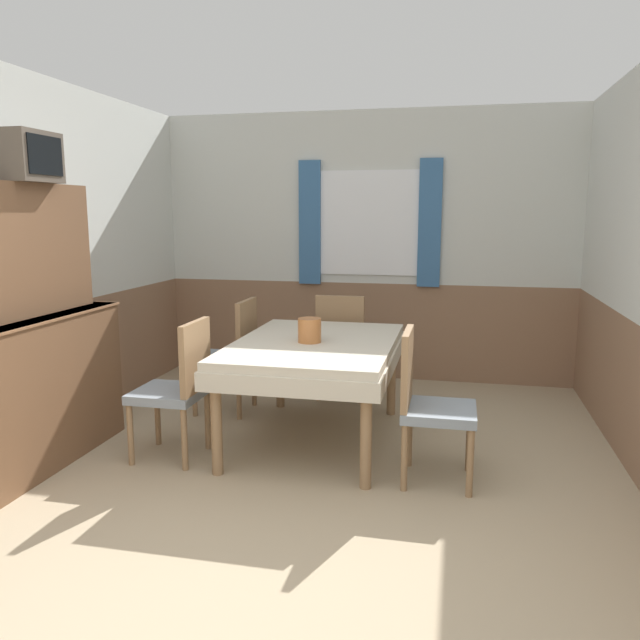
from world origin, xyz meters
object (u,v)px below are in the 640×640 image
chair_left_far (232,352)px  chair_left_near (178,385)px  dining_table (315,355)px  sideboard (24,351)px  chair_head_window (342,343)px  chair_right_near (428,401)px  vase (310,330)px  tv (25,157)px

chair_left_far → chair_left_near: size_ratio=1.00×
dining_table → sideboard: size_ratio=0.89×
chair_left_far → chair_head_window: bearing=-56.0°
chair_right_near → vase: (-0.85, 0.45, 0.32)m
chair_head_window → chair_left_near: bearing=-117.5°
vase → chair_left_near: bearing=-150.4°
chair_right_near → chair_left_near: same height
dining_table → vase: vase is taller
vase → chair_right_near: bearing=-28.0°
chair_left_near → chair_left_far: bearing=0.0°
vase → sideboard: bearing=-155.3°
chair_left_far → chair_head_window: same height
chair_left_far → dining_table: bearing=-121.9°
sideboard → vase: 1.86m
dining_table → chair_left_far: bearing=148.1°
chair_left_near → sideboard: bearing=110.0°
chair_left_far → tv: (-0.87, -1.22, 1.47)m
dining_table → vase: size_ratio=9.57×
chair_head_window → tv: (-1.69, -1.78, 1.47)m
chair_left_far → tv: bearing=144.5°
dining_table → sideboard: 1.92m
dining_table → chair_right_near: (0.82, -0.51, -0.13)m
chair_right_near → tv: size_ratio=2.36×
chair_head_window → chair_left_near: same height
chair_left_near → vase: size_ratio=5.54×
chair_right_near → vase: 1.01m
tv → sideboard: bearing=-101.8°
sideboard → chair_left_near: bearing=20.0°
chair_right_near → chair_left_near: size_ratio=1.00×
dining_table → sideboard: bearing=-154.0°
chair_head_window → tv: size_ratio=2.36×
chair_left_far → chair_left_near: (0.00, -1.02, 0.00)m
dining_table → sideboard: sideboard is taller
chair_left_far → tv: size_ratio=2.36×
dining_table → chair_head_window: (0.00, 1.06, -0.13)m
dining_table → tv: bearing=-157.1°
chair_head_window → sideboard: size_ratio=0.52×
chair_head_window → chair_right_near: bearing=-62.5°
chair_head_window → dining_table: bearing=-90.0°
sideboard → tv: (0.03, 0.13, 1.22)m
chair_right_near → sideboard: 2.57m
chair_left_near → vase: (0.79, 0.45, 0.32)m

